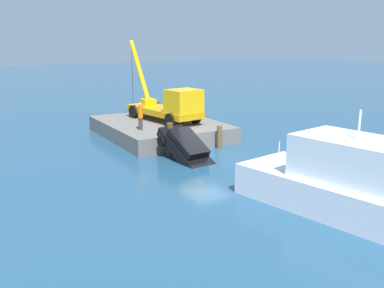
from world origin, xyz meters
TOP-DOWN VIEW (x-y plane):
  - ground at (0.00, 0.00)m, footprint 200.00×200.00m
  - dock at (-6.96, 0.00)m, footprint 10.07×7.82m
  - crane_truck at (-6.48, 0.60)m, footprint 11.18×3.55m
  - dock_worker at (-4.81, -2.48)m, footprint 0.34×0.34m
  - salvaged_car at (0.12, -1.51)m, footprint 4.44×2.47m
  - piling_near at (-1.54, -1.89)m, footprint 0.39×0.39m
  - piling_mid at (-1.51, 1.83)m, footprint 0.34×0.34m

SIDE VIEW (x-z plane):
  - ground at x=0.00m, z-range 0.00..0.00m
  - dock at x=-6.96m, z-range 0.00..1.12m
  - salvaged_car at x=0.12m, z-range -0.72..2.08m
  - piling_mid at x=-1.51m, z-range 0.00..1.56m
  - piling_near at x=-1.54m, z-range 0.00..2.08m
  - dock_worker at x=-4.81m, z-range 1.15..3.02m
  - crane_truck at x=-6.48m, z-range -0.53..5.41m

